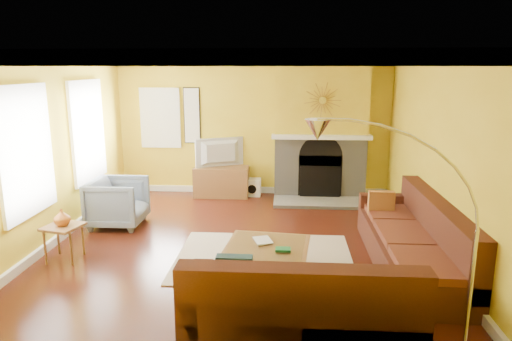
# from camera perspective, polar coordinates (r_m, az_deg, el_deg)

# --- Properties ---
(floor) EXTENTS (5.50, 6.00, 0.02)m
(floor) POSITION_cam_1_polar(r_m,az_deg,el_deg) (6.76, -2.19, -9.65)
(floor) COLOR #562012
(floor) RESTS_ON ground
(ceiling) EXTENTS (5.50, 6.00, 0.02)m
(ceiling) POSITION_cam_1_polar(r_m,az_deg,el_deg) (6.24, -2.41, 14.09)
(ceiling) COLOR white
(ceiling) RESTS_ON ground
(wall_back) EXTENTS (5.50, 0.02, 2.70)m
(wall_back) POSITION_cam_1_polar(r_m,az_deg,el_deg) (9.32, -0.34, 5.32)
(wall_back) COLOR yellow
(wall_back) RESTS_ON ground
(wall_front) EXTENTS (5.50, 0.02, 2.70)m
(wall_front) POSITION_cam_1_polar(r_m,az_deg,el_deg) (3.49, -7.53, -7.87)
(wall_front) COLOR yellow
(wall_front) RESTS_ON ground
(wall_left) EXTENTS (0.02, 6.00, 2.70)m
(wall_left) POSITION_cam_1_polar(r_m,az_deg,el_deg) (7.19, -24.73, 1.87)
(wall_left) COLOR yellow
(wall_left) RESTS_ON ground
(wall_right) EXTENTS (0.02, 6.00, 2.70)m
(wall_right) POSITION_cam_1_polar(r_m,az_deg,el_deg) (6.66, 22.04, 1.31)
(wall_right) COLOR yellow
(wall_right) RESTS_ON ground
(baseboard) EXTENTS (5.50, 6.00, 0.12)m
(baseboard) POSITION_cam_1_polar(r_m,az_deg,el_deg) (6.73, -2.19, -9.10)
(baseboard) COLOR white
(baseboard) RESTS_ON floor
(crown_molding) EXTENTS (5.50, 6.00, 0.12)m
(crown_molding) POSITION_cam_1_polar(r_m,az_deg,el_deg) (6.24, -2.40, 13.44)
(crown_molding) COLOR white
(crown_molding) RESTS_ON ceiling
(window_left_near) EXTENTS (0.06, 1.22, 1.72)m
(window_left_near) POSITION_cam_1_polar(r_m,az_deg,el_deg) (8.30, -20.38, 4.62)
(window_left_near) COLOR white
(window_left_near) RESTS_ON wall_left
(window_left_far) EXTENTS (0.06, 1.22, 1.72)m
(window_left_far) POSITION_cam_1_polar(r_m,az_deg,el_deg) (6.64, -26.97, 2.12)
(window_left_far) COLOR white
(window_left_far) RESTS_ON wall_left
(window_back) EXTENTS (0.82, 0.06, 1.22)m
(window_back) POSITION_cam_1_polar(r_m,az_deg,el_deg) (9.57, -11.86, 6.45)
(window_back) COLOR white
(window_back) RESTS_ON wall_back
(wall_art) EXTENTS (0.34, 0.04, 1.14)m
(wall_art) POSITION_cam_1_polar(r_m,az_deg,el_deg) (9.42, -8.02, 6.81)
(wall_art) COLOR white
(wall_art) RESTS_ON wall_back
(fireplace) EXTENTS (1.80, 0.40, 2.70)m
(fireplace) POSITION_cam_1_polar(r_m,az_deg,el_deg) (9.11, 8.09, 5.02)
(fireplace) COLOR gray
(fireplace) RESTS_ON floor
(mantel) EXTENTS (1.92, 0.22, 0.08)m
(mantel) POSITION_cam_1_polar(r_m,az_deg,el_deg) (8.89, 8.18, 4.17)
(mantel) COLOR white
(mantel) RESTS_ON fireplace
(hearth) EXTENTS (1.80, 0.70, 0.06)m
(hearth) POSITION_cam_1_polar(r_m,az_deg,el_deg) (8.86, 8.08, -3.96)
(hearth) COLOR gray
(hearth) RESTS_ON floor
(sunburst) EXTENTS (0.70, 0.04, 0.70)m
(sunburst) POSITION_cam_1_polar(r_m,az_deg,el_deg) (8.82, 8.32, 8.68)
(sunburst) COLOR olive
(sunburst) RESTS_ON fireplace
(rug) EXTENTS (2.40, 1.80, 0.02)m
(rug) POSITION_cam_1_polar(r_m,az_deg,el_deg) (6.39, 1.01, -10.85)
(rug) COLOR beige
(rug) RESTS_ON floor
(sectional_sofa) EXTENTS (3.02, 3.62, 0.90)m
(sectional_sofa) POSITION_cam_1_polar(r_m,az_deg,el_deg) (5.75, 9.34, -9.00)
(sectional_sofa) COLOR #4B2218
(sectional_sofa) RESTS_ON floor
(coffee_table) EXTENTS (1.13, 1.13, 0.40)m
(coffee_table) POSITION_cam_1_polar(r_m,az_deg,el_deg) (5.82, 1.34, -11.22)
(coffee_table) COLOR white
(coffee_table) RESTS_ON floor
(media_console) EXTENTS (1.09, 0.49, 0.60)m
(media_console) POSITION_cam_1_polar(r_m,az_deg,el_deg) (9.27, -4.32, -1.37)
(media_console) COLOR brown
(media_console) RESTS_ON floor
(tv) EXTENTS (0.96, 0.56, 0.58)m
(tv) POSITION_cam_1_polar(r_m,az_deg,el_deg) (9.14, -4.38, 2.21)
(tv) COLOR black
(tv) RESTS_ON media_console
(subwoofer) EXTENTS (0.33, 0.33, 0.33)m
(subwoofer) POSITION_cam_1_polar(r_m,az_deg,el_deg) (9.33, -0.43, -2.09)
(subwoofer) COLOR white
(subwoofer) RESTS_ON floor
(armchair) EXTENTS (0.87, 0.85, 0.79)m
(armchair) POSITION_cam_1_polar(r_m,az_deg,el_deg) (7.84, -16.88, -3.84)
(armchair) COLOR gray
(armchair) RESTS_ON floor
(side_table) EXTENTS (0.54, 0.54, 0.49)m
(side_table) POSITION_cam_1_polar(r_m,az_deg,el_deg) (6.78, -22.83, -8.29)
(side_table) COLOR brown
(side_table) RESTS_ON floor
(vase) EXTENTS (0.27, 0.27, 0.23)m
(vase) POSITION_cam_1_polar(r_m,az_deg,el_deg) (6.67, -23.09, -5.41)
(vase) COLOR #C5661F
(vase) RESTS_ON side_table
(book) EXTENTS (0.28, 0.33, 0.03)m
(book) POSITION_cam_1_polar(r_m,az_deg,el_deg) (5.84, -0.13, -8.85)
(book) COLOR white
(book) RESTS_ON coffee_table
(arc_lamp) EXTENTS (1.38, 0.36, 2.18)m
(arc_lamp) POSITION_cam_1_polar(r_m,az_deg,el_deg) (3.94, 17.52, -10.00)
(arc_lamp) COLOR silver
(arc_lamp) RESTS_ON floor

